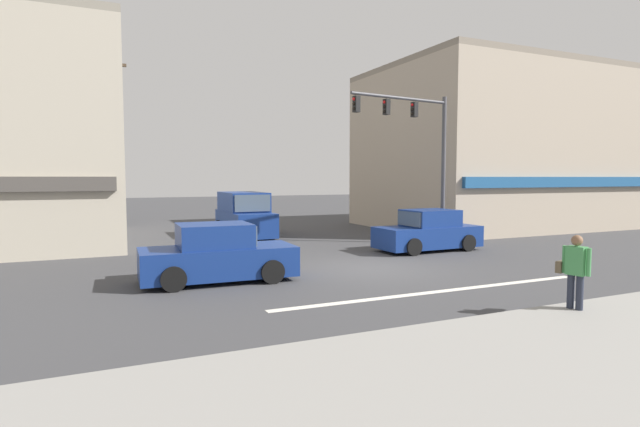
{
  "coord_description": "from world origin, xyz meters",
  "views": [
    {
      "loc": [
        -7.74,
        -13.36,
        2.82
      ],
      "look_at": [
        -0.76,
        2.0,
        1.6
      ],
      "focal_mm": 28.0,
      "sensor_mm": 36.0,
      "label": 1
    }
  ],
  "objects_px": {
    "sedan_parked_curbside": "(428,232)",
    "pedestrian_foreground_with_bag": "(575,270)",
    "van_approaching_near": "(244,216)",
    "utility_pole_far_right": "(440,155)",
    "sedan_waiting_far": "(218,255)",
    "utility_pole_near_left": "(108,151)",
    "traffic_light_mast": "(421,141)"
  },
  "relations": [
    {
      "from": "pedestrian_foreground_with_bag",
      "to": "van_approaching_near",
      "type": "bearing_deg",
      "value": 98.02
    },
    {
      "from": "traffic_light_mast",
      "to": "sedan_waiting_far",
      "type": "height_order",
      "value": "traffic_light_mast"
    },
    {
      "from": "van_approaching_near",
      "to": "sedan_parked_curbside",
      "type": "distance_m",
      "value": 9.05
    },
    {
      "from": "utility_pole_far_right",
      "to": "sedan_waiting_far",
      "type": "distance_m",
      "value": 14.22
    },
    {
      "from": "traffic_light_mast",
      "to": "pedestrian_foreground_with_bag",
      "type": "distance_m",
      "value": 11.13
    },
    {
      "from": "sedan_waiting_far",
      "to": "utility_pole_far_right",
      "type": "bearing_deg",
      "value": 27.2
    },
    {
      "from": "van_approaching_near",
      "to": "pedestrian_foreground_with_bag",
      "type": "xyz_separation_m",
      "value": [
        2.28,
        -16.18,
        -0.05
      ]
    },
    {
      "from": "traffic_light_mast",
      "to": "utility_pole_near_left",
      "type": "bearing_deg",
      "value": 168.58
    },
    {
      "from": "pedestrian_foreground_with_bag",
      "to": "utility_pole_far_right",
      "type": "bearing_deg",
      "value": 62.86
    },
    {
      "from": "utility_pole_near_left",
      "to": "utility_pole_far_right",
      "type": "relative_size",
      "value": 0.96
    },
    {
      "from": "sedan_waiting_far",
      "to": "utility_pole_near_left",
      "type": "bearing_deg",
      "value": 112.69
    },
    {
      "from": "van_approaching_near",
      "to": "utility_pole_near_left",
      "type": "bearing_deg",
      "value": -148.02
    },
    {
      "from": "utility_pole_far_right",
      "to": "sedan_parked_curbside",
      "type": "xyz_separation_m",
      "value": [
        -3.62,
        -3.97,
        -3.18
      ]
    },
    {
      "from": "traffic_light_mast",
      "to": "pedestrian_foreground_with_bag",
      "type": "height_order",
      "value": "traffic_light_mast"
    },
    {
      "from": "utility_pole_near_left",
      "to": "sedan_waiting_far",
      "type": "distance_m",
      "value": 7.19
    },
    {
      "from": "traffic_light_mast",
      "to": "sedan_parked_curbside",
      "type": "bearing_deg",
      "value": -112.23
    },
    {
      "from": "utility_pole_far_right",
      "to": "traffic_light_mast",
      "type": "xyz_separation_m",
      "value": [
        -3.1,
        -2.7,
        0.41
      ]
    },
    {
      "from": "utility_pole_near_left",
      "to": "van_approaching_near",
      "type": "height_order",
      "value": "utility_pole_near_left"
    },
    {
      "from": "utility_pole_near_left",
      "to": "pedestrian_foreground_with_bag",
      "type": "bearing_deg",
      "value": -56.2
    },
    {
      "from": "sedan_parked_curbside",
      "to": "traffic_light_mast",
      "type": "bearing_deg",
      "value": 67.77
    },
    {
      "from": "utility_pole_near_left",
      "to": "van_approaching_near",
      "type": "distance_m",
      "value": 7.62
    },
    {
      "from": "traffic_light_mast",
      "to": "utility_pole_far_right",
      "type": "bearing_deg",
      "value": 41.07
    },
    {
      "from": "traffic_light_mast",
      "to": "sedan_waiting_far",
      "type": "xyz_separation_m",
      "value": [
        -9.23,
        -3.64,
        -3.59
      ]
    },
    {
      "from": "utility_pole_far_right",
      "to": "traffic_light_mast",
      "type": "height_order",
      "value": "utility_pole_far_right"
    },
    {
      "from": "sedan_parked_curbside",
      "to": "pedestrian_foreground_with_bag",
      "type": "distance_m",
      "value": 9.25
    },
    {
      "from": "utility_pole_near_left",
      "to": "sedan_parked_curbside",
      "type": "xyz_separation_m",
      "value": [
        11.23,
        -3.64,
        -3.04
      ]
    },
    {
      "from": "van_approaching_near",
      "to": "sedan_waiting_far",
      "type": "xyz_separation_m",
      "value": [
        -3.52,
        -9.78,
        -0.29
      ]
    },
    {
      "from": "sedan_waiting_far",
      "to": "pedestrian_foreground_with_bag",
      "type": "height_order",
      "value": "pedestrian_foreground_with_bag"
    },
    {
      "from": "van_approaching_near",
      "to": "traffic_light_mast",
      "type": "bearing_deg",
      "value": -47.07
    },
    {
      "from": "van_approaching_near",
      "to": "pedestrian_foreground_with_bag",
      "type": "distance_m",
      "value": 16.34
    },
    {
      "from": "utility_pole_far_right",
      "to": "sedan_parked_curbside",
      "type": "relative_size",
      "value": 1.81
    },
    {
      "from": "utility_pole_far_right",
      "to": "traffic_light_mast",
      "type": "relative_size",
      "value": 1.21
    }
  ]
}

